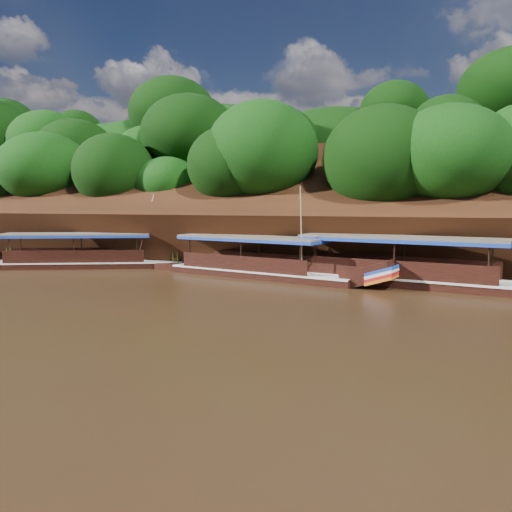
{
  "coord_description": "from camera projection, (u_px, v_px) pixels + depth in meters",
  "views": [
    {
      "loc": [
        10.32,
        -21.28,
        4.6
      ],
      "look_at": [
        0.68,
        7.0,
        1.34
      ],
      "focal_mm": 35.0,
      "sensor_mm": 36.0,
      "label": 1
    }
  ],
  "objects": [
    {
      "name": "riverbank",
      "position": [
        305.0,
        232.0,
        45.01
      ],
      "size": [
        120.0,
        30.06,
        19.4
      ],
      "color": "black",
      "rests_on": "ground"
    },
    {
      "name": "boat_2",
      "position": [
        101.0,
        260.0,
        34.96
      ],
      "size": [
        14.87,
        7.82,
        5.57
      ],
      "rotation": [
        0.0,
        0.0,
        0.4
      ],
      "color": "black",
      "rests_on": "ground"
    },
    {
      "name": "boat_1",
      "position": [
        271.0,
        269.0,
        30.0
      ],
      "size": [
        14.47,
        5.21,
        5.9
      ],
      "rotation": [
        0.0,
        0.0,
        -0.23
      ],
      "color": "black",
      "rests_on": "ground"
    },
    {
      "name": "boat_0",
      "position": [
        431.0,
        276.0,
        26.72
      ],
      "size": [
        16.76,
        5.2,
        6.1
      ],
      "rotation": [
        0.0,
        0.0,
        -0.18
      ],
      "color": "black",
      "rests_on": "ground"
    },
    {
      "name": "ground",
      "position": [
        195.0,
        298.0,
        23.83
      ],
      "size": [
        160.0,
        160.0,
        0.0
      ],
      "primitive_type": "plane",
      "color": "black",
      "rests_on": "ground"
    },
    {
      "name": "reeds",
      "position": [
        214.0,
        256.0,
        33.76
      ],
      "size": [
        50.57,
        2.27,
        2.17
      ],
      "color": "#296018",
      "rests_on": "ground"
    }
  ]
}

